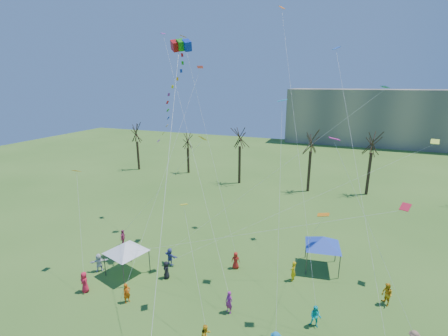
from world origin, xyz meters
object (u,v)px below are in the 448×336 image
at_px(distant_building, 401,118).
at_px(big_box_kite, 174,101).
at_px(canopy_tent_white, 126,247).
at_px(canopy_tent_blue, 323,241).

relative_size(distant_building, big_box_kite, 2.63).
distance_m(big_box_kite, canopy_tent_white, 13.56).
xyz_separation_m(distant_building, canopy_tent_white, (-31.30, -76.73, -4.79)).
height_order(canopy_tent_white, canopy_tent_blue, canopy_tent_blue).
relative_size(big_box_kite, canopy_tent_white, 5.58).
xyz_separation_m(distant_building, big_box_kite, (-28.11, -72.77, 7.78)).
height_order(distant_building, canopy_tent_blue, distant_building).
xyz_separation_m(big_box_kite, canopy_tent_blue, (13.09, 3.38, -12.54)).
xyz_separation_m(big_box_kite, canopy_tent_white, (-3.19, -3.96, -12.57)).
bearing_deg(canopy_tent_white, big_box_kite, 51.09).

